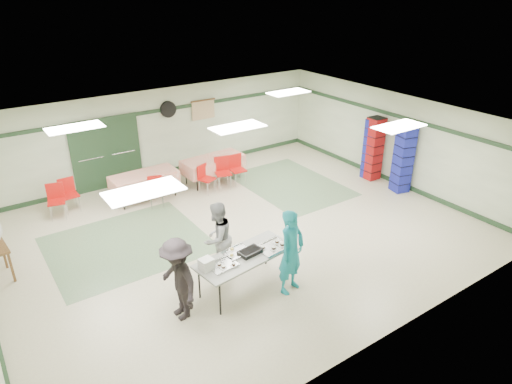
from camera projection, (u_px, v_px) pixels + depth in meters
floor at (240, 231)px, 11.27m from camera, size 11.00×11.00×0.00m
ceiling at (238, 126)px, 10.11m from camera, size 11.00×11.00×0.00m
wall_back at (160, 133)px, 14.04m from camera, size 11.00×0.00×11.00m
wall_front at (389, 275)px, 7.34m from camera, size 11.00×0.00×11.00m
wall_right at (395, 139)px, 13.50m from camera, size 0.00×9.00×9.00m
trim_back at (159, 111)px, 13.72m from camera, size 11.00×0.06×0.10m
baseboard_back at (164, 172)px, 14.57m from camera, size 11.00×0.06×0.12m
trim_right at (398, 116)px, 13.19m from camera, size 0.06×9.00×0.10m
baseboard_right at (389, 179)px, 14.04m from camera, size 0.06×9.00×0.12m
green_patch_a at (127, 244)px, 10.73m from camera, size 3.50×3.00×0.01m
green_patch_b at (291, 184)px, 13.81m from camera, size 2.50×3.50×0.01m
double_door_left at (90, 157)px, 13.00m from camera, size 0.90×0.06×2.10m
double_door_right at (123, 150)px, 13.48m from camera, size 0.90×0.06×2.10m
door_frame at (107, 154)px, 13.22m from camera, size 2.00×0.03×2.15m
wall_fan at (168, 109)px, 13.85m from camera, size 0.50×0.10×0.50m
scroll_banner at (203, 110)px, 14.55m from camera, size 0.80×0.02×0.60m
serving_table at (245, 257)px, 8.95m from camera, size 2.12×1.07×0.76m
sheet_tray_right at (273, 247)px, 9.17m from camera, size 0.68×0.55×0.02m
sheet_tray_mid at (237, 252)px, 9.00m from camera, size 0.58×0.46×0.02m
sheet_tray_left at (223, 265)px, 8.59m from camera, size 0.57×0.46×0.02m
baking_pan at (250, 252)px, 8.97m from camera, size 0.49×0.34×0.08m
foam_box_stack at (206, 264)px, 8.46m from camera, size 0.27×0.25×0.22m
volunteer_teal at (291, 252)px, 8.82m from camera, size 0.73×0.59×1.76m
volunteer_grey at (217, 238)px, 9.46m from camera, size 0.94×0.85×1.59m
volunteer_dark at (178, 280)px, 8.12m from camera, size 0.64×1.07×1.63m
dining_table_a at (213, 163)px, 13.83m from camera, size 1.94×0.97×0.77m
dining_table_b at (144, 180)px, 12.70m from camera, size 1.84×0.85×0.77m
chair_a at (222, 169)px, 13.40m from camera, size 0.55×0.55×0.95m
chair_b at (205, 176)px, 13.11m from camera, size 0.50×0.50×0.84m
chair_c at (236, 166)px, 13.66m from camera, size 0.45×0.45×0.91m
chair_d at (156, 188)px, 12.34m from camera, size 0.50×0.50×0.84m
chair_loose_a at (68, 191)px, 12.08m from camera, size 0.44×0.44×0.90m
chair_loose_b at (56, 197)px, 11.75m from camera, size 0.51×0.51×0.91m
crate_stack_blue_a at (403, 159)px, 13.00m from camera, size 0.52×0.52×1.97m
crate_stack_red at (374, 149)px, 13.83m from camera, size 0.45×0.45×1.95m
crate_stack_blue_b at (372, 149)px, 13.89m from camera, size 0.43×0.43×1.88m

